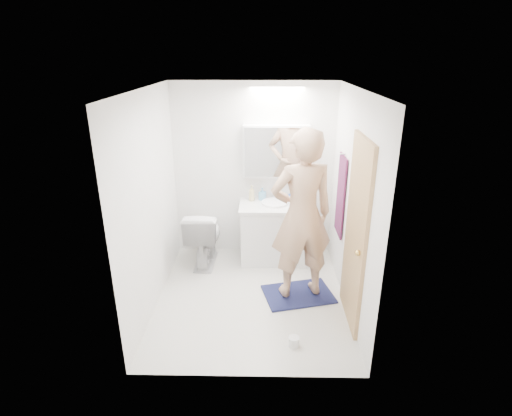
{
  "coord_description": "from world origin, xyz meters",
  "views": [
    {
      "loc": [
        0.13,
        -4.07,
        2.75
      ],
      "look_at": [
        0.05,
        0.25,
        1.05
      ],
      "focal_mm": 28.12,
      "sensor_mm": 36.0,
      "label": 1
    }
  ],
  "objects_px": {
    "toilet_paper_roll": "(294,342)",
    "vanity_cabinet": "(274,234)",
    "soap_bottle_a": "(252,193)",
    "soap_bottle_b": "(262,194)",
    "medicine_cabinet": "(276,151)",
    "toilet": "(204,236)",
    "person": "(302,216)",
    "toothbrush_cup": "(290,198)"
  },
  "relations": [
    {
      "from": "toilet",
      "to": "soap_bottle_b",
      "type": "height_order",
      "value": "soap_bottle_b"
    },
    {
      "from": "toothbrush_cup",
      "to": "toilet_paper_roll",
      "type": "distance_m",
      "value": 2.12
    },
    {
      "from": "person",
      "to": "toilet_paper_roll",
      "type": "distance_m",
      "value": 1.34
    },
    {
      "from": "toilet",
      "to": "soap_bottle_a",
      "type": "relative_size",
      "value": 3.63
    },
    {
      "from": "medicine_cabinet",
      "to": "toilet",
      "type": "bearing_deg",
      "value": -161.46
    },
    {
      "from": "vanity_cabinet",
      "to": "toilet",
      "type": "distance_m",
      "value": 0.96
    },
    {
      "from": "soap_bottle_a",
      "to": "soap_bottle_b",
      "type": "height_order",
      "value": "soap_bottle_a"
    },
    {
      "from": "toilet",
      "to": "soap_bottle_b",
      "type": "bearing_deg",
      "value": -157.81
    },
    {
      "from": "toilet_paper_roll",
      "to": "soap_bottle_a",
      "type": "bearing_deg",
      "value": 103.61
    },
    {
      "from": "toilet",
      "to": "soap_bottle_a",
      "type": "distance_m",
      "value": 0.88
    },
    {
      "from": "person",
      "to": "soap_bottle_b",
      "type": "relative_size",
      "value": 11.23
    },
    {
      "from": "vanity_cabinet",
      "to": "soap_bottle_a",
      "type": "bearing_deg",
      "value": 154.5
    },
    {
      "from": "vanity_cabinet",
      "to": "soap_bottle_a",
      "type": "relative_size",
      "value": 4.12
    },
    {
      "from": "vanity_cabinet",
      "to": "medicine_cabinet",
      "type": "xyz_separation_m",
      "value": [
        0.01,
        0.21,
        1.11
      ]
    },
    {
      "from": "medicine_cabinet",
      "to": "soap_bottle_a",
      "type": "relative_size",
      "value": 4.03
    },
    {
      "from": "toilet",
      "to": "toilet_paper_roll",
      "type": "bearing_deg",
      "value": 125.21
    },
    {
      "from": "person",
      "to": "toothbrush_cup",
      "type": "bearing_deg",
      "value": -101.0
    },
    {
      "from": "vanity_cabinet",
      "to": "toothbrush_cup",
      "type": "distance_m",
      "value": 0.54
    },
    {
      "from": "toilet",
      "to": "soap_bottle_b",
      "type": "distance_m",
      "value": 0.99
    },
    {
      "from": "medicine_cabinet",
      "to": "toothbrush_cup",
      "type": "bearing_deg",
      "value": -13.59
    },
    {
      "from": "vanity_cabinet",
      "to": "soap_bottle_b",
      "type": "xyz_separation_m",
      "value": [
        -0.17,
        0.18,
        0.52
      ]
    },
    {
      "from": "soap_bottle_a",
      "to": "toilet_paper_roll",
      "type": "distance_m",
      "value": 2.19
    },
    {
      "from": "soap_bottle_a",
      "to": "toilet_paper_roll",
      "type": "bearing_deg",
      "value": -76.39
    },
    {
      "from": "person",
      "to": "toothbrush_cup",
      "type": "distance_m",
      "value": 1.08
    },
    {
      "from": "person",
      "to": "toothbrush_cup",
      "type": "height_order",
      "value": "person"
    },
    {
      "from": "vanity_cabinet",
      "to": "person",
      "type": "relative_size",
      "value": 0.45
    },
    {
      "from": "soap_bottle_a",
      "to": "person",
      "type": "bearing_deg",
      "value": -60.89
    },
    {
      "from": "toilet",
      "to": "person",
      "type": "bearing_deg",
      "value": 148.99
    },
    {
      "from": "soap_bottle_a",
      "to": "soap_bottle_b",
      "type": "distance_m",
      "value": 0.15
    },
    {
      "from": "toilet",
      "to": "medicine_cabinet",
      "type": "bearing_deg",
      "value": -159.74
    },
    {
      "from": "soap_bottle_b",
      "to": "toilet",
      "type": "bearing_deg",
      "value": -159.52
    },
    {
      "from": "vanity_cabinet",
      "to": "toilet",
      "type": "bearing_deg",
      "value": -173.16
    },
    {
      "from": "toilet",
      "to": "toothbrush_cup",
      "type": "distance_m",
      "value": 1.29
    },
    {
      "from": "toilet_paper_roll",
      "to": "toilet",
      "type": "bearing_deg",
      "value": 123.49
    },
    {
      "from": "medicine_cabinet",
      "to": "toilet",
      "type": "height_order",
      "value": "medicine_cabinet"
    },
    {
      "from": "medicine_cabinet",
      "to": "soap_bottle_b",
      "type": "bearing_deg",
      "value": -170.48
    },
    {
      "from": "toilet",
      "to": "soap_bottle_b",
      "type": "relative_size",
      "value": 4.49
    },
    {
      "from": "vanity_cabinet",
      "to": "person",
      "type": "height_order",
      "value": "person"
    },
    {
      "from": "vanity_cabinet",
      "to": "medicine_cabinet",
      "type": "distance_m",
      "value": 1.13
    },
    {
      "from": "vanity_cabinet",
      "to": "person",
      "type": "bearing_deg",
      "value": -73.19
    },
    {
      "from": "toilet_paper_roll",
      "to": "vanity_cabinet",
      "type": "bearing_deg",
      "value": 95.02
    },
    {
      "from": "medicine_cabinet",
      "to": "toothbrush_cup",
      "type": "height_order",
      "value": "medicine_cabinet"
    }
  ]
}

